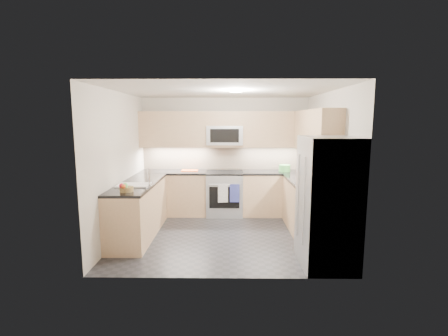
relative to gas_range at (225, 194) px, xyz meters
The scene contains 37 objects.
floor 1.35m from the gas_range, 90.00° to the right, with size 3.60×3.20×0.00m, color #232429.
ceiling 2.41m from the gas_range, 90.00° to the right, with size 3.60×3.20×0.02m, color beige.
wall_back 0.86m from the gas_range, 90.00° to the left, with size 3.60×0.02×2.50m, color beige.
wall_front 2.98m from the gas_range, 90.00° to the right, with size 3.60×0.02×2.50m, color beige.
wall_left 2.34m from the gas_range, 144.69° to the right, with size 0.02×3.20×2.50m, color beige.
wall_right 2.34m from the gas_range, 35.31° to the right, with size 0.02×3.20×2.50m, color beige.
base_cab_back_left 1.09m from the gas_range, behind, with size 1.42×0.60×0.90m, color tan.
base_cab_back_right 1.09m from the gas_range, ahead, with size 1.42×0.60×0.90m, color tan.
base_cab_right 1.88m from the gas_range, 36.87° to the right, with size 0.60×1.70×0.90m, color tan.
base_cab_peninsula 1.97m from the gas_range, 139.64° to the right, with size 0.60×2.00×0.90m, color tan.
countertop_back_left 1.19m from the gas_range, behind, with size 1.42×0.63×0.04m, color black.
countertop_back_right 1.19m from the gas_range, ahead, with size 1.42×0.63×0.04m, color black.
countertop_right 1.93m from the gas_range, 36.87° to the right, with size 0.63×1.70×0.04m, color black.
countertop_peninsula 2.02m from the gas_range, 139.64° to the right, with size 0.63×2.00×0.04m, color black.
upper_cab_back 1.38m from the gas_range, 90.00° to the left, with size 3.60×0.35×0.75m, color tan.
upper_cab_right 2.35m from the gas_range, 31.61° to the right, with size 0.35×1.95×0.75m, color tan.
backsplash_back 0.81m from the gas_range, 90.00° to the left, with size 3.60×0.01×0.51m, color #C5AA8E.
backsplash_right 2.11m from the gas_range, 24.68° to the right, with size 0.01×2.30×0.51m, color #C5AA8E.
gas_range is the anchor object (origin of this frame).
range_cooktop 0.46m from the gas_range, ahead, with size 0.76×0.65×0.03m, color black.
oven_door_glass 0.33m from the gas_range, 90.00° to the right, with size 0.62×0.02×0.45m, color black.
oven_handle 0.44m from the gas_range, 90.00° to the right, with size 0.02×0.02×0.60m, color #B2B5BA.
microwave 1.25m from the gas_range, 90.00° to the left, with size 0.76×0.40×0.40m, color #ADB1B6.
microwave_door 1.25m from the gas_range, 90.00° to the right, with size 0.60×0.01×0.28m, color black.
refrigerator 2.86m from the gas_range, 59.12° to the right, with size 0.70×0.90×1.80m, color #A8ACB1.
fridge_handle_left 2.86m from the gas_range, 67.48° to the right, with size 0.02×0.02×1.20m, color #B2B5BA.
fridge_handle_right 2.54m from the gas_range, 64.31° to the right, with size 0.02×0.02×1.20m, color #B2B5BA.
sink_basin 2.18m from the gas_range, 134.53° to the right, with size 0.52×0.38×0.16m, color white.
faucet 2.06m from the gas_range, 129.12° to the right, with size 0.03×0.03×0.28m, color silver.
utensil_bowl 1.39m from the gas_range, ahead, with size 0.24×0.24×0.14m, color green.
cutting_board 0.90m from the gas_range, behind, with size 0.35×0.25×0.01m, color #DB4714.
fruit_basket 2.53m from the gas_range, 126.45° to the right, with size 0.21×0.21×0.08m, color #997D47.
fruit_apple 2.65m from the gas_range, 125.69° to the right, with size 0.07×0.07×0.07m, color red.
fruit_pear 2.61m from the gas_range, 125.17° to the right, with size 0.08×0.08×0.08m, color #58BA4F.
dish_towel_check 0.38m from the gas_range, 94.47° to the right, with size 0.20×0.02×0.38m, color silver.
dish_towel_blue 0.44m from the gas_range, 60.38° to the right, with size 0.20×0.02×0.37m, color navy.
fruit_orange 2.67m from the gas_range, 124.25° to the right, with size 0.07×0.07×0.07m, color #E35319.
Camera 1 is at (0.07, -5.52, 2.02)m, focal length 26.00 mm.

